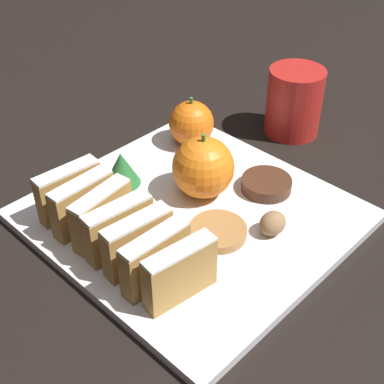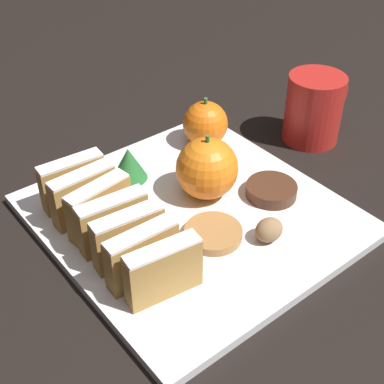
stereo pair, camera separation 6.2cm
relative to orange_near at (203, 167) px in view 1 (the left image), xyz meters
name	(u,v)px [view 1 (the left image)]	position (x,y,z in m)	size (l,w,h in m)	color
ground_plane	(192,219)	(-0.04, -0.02, -0.05)	(6.00, 6.00, 0.00)	black
serving_platter	(192,215)	(-0.04, -0.02, -0.04)	(0.33, 0.34, 0.01)	white
stollen_slice_front	(180,273)	(-0.14, -0.10, -0.01)	(0.08, 0.03, 0.06)	#B28442
stollen_slice_second	(156,259)	(-0.14, -0.07, -0.01)	(0.08, 0.02, 0.06)	#B28442
stollen_slice_third	(138,242)	(-0.14, -0.04, -0.01)	(0.08, 0.03, 0.06)	#B28442
stollen_slice_fourth	(119,229)	(-0.14, -0.01, -0.01)	(0.08, 0.03, 0.06)	#B28442
stollen_slice_fifth	(102,215)	(-0.14, 0.02, -0.01)	(0.08, 0.03, 0.06)	#B28442
stollen_slice_sixth	(83,204)	(-0.14, 0.06, -0.01)	(0.08, 0.02, 0.06)	#B28442
stollen_slice_back	(69,191)	(-0.14, 0.09, -0.01)	(0.08, 0.03, 0.06)	#B28442
orange_near	(203,167)	(0.00, 0.00, 0.00)	(0.08, 0.08, 0.08)	orange
orange_far	(191,123)	(0.07, 0.09, -0.01)	(0.06, 0.06, 0.07)	orange
walnut	(273,223)	(0.00, -0.11, -0.02)	(0.03, 0.03, 0.03)	#8E6B47
chocolate_cookie	(266,184)	(0.06, -0.05, -0.03)	(0.06, 0.06, 0.02)	#472819
gingerbread_cookie	(218,231)	(-0.05, -0.07, -0.03)	(0.07, 0.07, 0.01)	#A3703D
evergreen_sprig	(122,168)	(-0.06, 0.09, -0.02)	(0.05, 0.05, 0.05)	#23662D
coffee_mug	(295,101)	(0.22, 0.02, 0.00)	(0.11, 0.08, 0.10)	red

